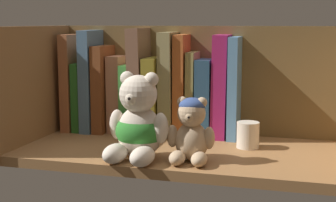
{
  "coord_description": "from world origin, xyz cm",
  "views": [
    {
      "loc": [
        24.82,
        -99.2,
        28.35
      ],
      "look_at": [
        -3.4,
        0.0,
        11.99
      ],
      "focal_mm": 53.59,
      "sensor_mm": 36.0,
      "label": 1
    }
  ],
  "objects_px": {
    "book_4": "(119,93)",
    "book_0": "(76,81)",
    "book_3": "(107,88)",
    "teddy_bear_larger": "(138,125)",
    "book_6": "(143,81)",
    "book_8": "(170,83)",
    "book_12": "(222,86)",
    "pillar_candle": "(248,135)",
    "book_5": "(131,98)",
    "book_2": "(95,80)",
    "book_9": "(183,85)",
    "book_11": "(206,98)",
    "book_1": "(86,95)",
    "book_10": "(193,94)",
    "teddy_bear_smaller": "(191,131)",
    "book_13": "(235,88)",
    "book_7": "(156,95)"
  },
  "relations": [
    {
      "from": "book_4",
      "to": "book_0",
      "type": "bearing_deg",
      "value": 180.0
    },
    {
      "from": "book_3",
      "to": "teddy_bear_larger",
      "type": "relative_size",
      "value": 1.22
    },
    {
      "from": "book_6",
      "to": "book_8",
      "type": "xyz_separation_m",
      "value": [
        0.07,
        0.0,
        -0.0
      ]
    },
    {
      "from": "book_12",
      "to": "pillar_candle",
      "type": "xyz_separation_m",
      "value": [
        0.07,
        -0.09,
        -0.09
      ]
    },
    {
      "from": "book_5",
      "to": "book_2",
      "type": "bearing_deg",
      "value": 180.0
    },
    {
      "from": "book_9",
      "to": "book_11",
      "type": "distance_m",
      "value": 0.06
    },
    {
      "from": "book_1",
      "to": "book_11",
      "type": "xyz_separation_m",
      "value": [
        0.3,
        0.0,
        0.01
      ]
    },
    {
      "from": "book_4",
      "to": "book_10",
      "type": "distance_m",
      "value": 0.18
    },
    {
      "from": "book_8",
      "to": "pillar_candle",
      "type": "bearing_deg",
      "value": -24.4
    },
    {
      "from": "book_0",
      "to": "pillar_candle",
      "type": "distance_m",
      "value": 0.46
    },
    {
      "from": "book_9",
      "to": "book_1",
      "type": "bearing_deg",
      "value": 180.0
    },
    {
      "from": "teddy_bear_smaller",
      "to": "book_10",
      "type": "bearing_deg",
      "value": 102.18
    },
    {
      "from": "book_4",
      "to": "book_5",
      "type": "height_order",
      "value": "book_4"
    },
    {
      "from": "book_0",
      "to": "book_13",
      "type": "xyz_separation_m",
      "value": [
        0.4,
        0.0,
        -0.0
      ]
    },
    {
      "from": "book_11",
      "to": "book_2",
      "type": "bearing_deg",
      "value": 180.0
    },
    {
      "from": "book_7",
      "to": "book_10",
      "type": "height_order",
      "value": "book_10"
    },
    {
      "from": "book_4",
      "to": "book_11",
      "type": "distance_m",
      "value": 0.21
    },
    {
      "from": "book_5",
      "to": "pillar_candle",
      "type": "bearing_deg",
      "value": -16.81
    },
    {
      "from": "book_1",
      "to": "teddy_bear_larger",
      "type": "height_order",
      "value": "teddy_bear_larger"
    },
    {
      "from": "book_9",
      "to": "teddy_bear_larger",
      "type": "xyz_separation_m",
      "value": [
        -0.03,
        -0.23,
        -0.05
      ]
    },
    {
      "from": "book_0",
      "to": "book_5",
      "type": "distance_m",
      "value": 0.15
    },
    {
      "from": "book_7",
      "to": "teddy_bear_smaller",
      "type": "relative_size",
      "value": 1.47
    },
    {
      "from": "book_4",
      "to": "book_7",
      "type": "bearing_deg",
      "value": 0.0
    },
    {
      "from": "book_0",
      "to": "teddy_bear_larger",
      "type": "height_order",
      "value": "book_0"
    },
    {
      "from": "book_1",
      "to": "book_11",
      "type": "relative_size",
      "value": 0.92
    },
    {
      "from": "book_12",
      "to": "book_6",
      "type": "bearing_deg",
      "value": 180.0
    },
    {
      "from": "book_2",
      "to": "pillar_candle",
      "type": "bearing_deg",
      "value": -12.9
    },
    {
      "from": "teddy_bear_larger",
      "to": "book_4",
      "type": "bearing_deg",
      "value": 119.11
    },
    {
      "from": "book_1",
      "to": "book_9",
      "type": "bearing_deg",
      "value": 0.0
    },
    {
      "from": "book_8",
      "to": "book_12",
      "type": "xyz_separation_m",
      "value": [
        0.12,
        0.0,
        -0.0
      ]
    },
    {
      "from": "book_1",
      "to": "book_5",
      "type": "relative_size",
      "value": 1.01
    },
    {
      "from": "book_5",
      "to": "pillar_candle",
      "type": "height_order",
      "value": "book_5"
    },
    {
      "from": "book_0",
      "to": "book_11",
      "type": "distance_m",
      "value": 0.33
    },
    {
      "from": "book_0",
      "to": "book_3",
      "type": "height_order",
      "value": "book_0"
    },
    {
      "from": "book_2",
      "to": "book_1",
      "type": "bearing_deg",
      "value": 180.0
    },
    {
      "from": "book_1",
      "to": "book_3",
      "type": "relative_size",
      "value": 0.8
    },
    {
      "from": "book_3",
      "to": "book_2",
      "type": "bearing_deg",
      "value": 180.0
    },
    {
      "from": "book_2",
      "to": "book_4",
      "type": "height_order",
      "value": "book_2"
    },
    {
      "from": "book_5",
      "to": "teddy_bear_larger",
      "type": "xyz_separation_m",
      "value": [
        0.1,
        -0.23,
        -0.02
      ]
    },
    {
      "from": "book_3",
      "to": "book_10",
      "type": "height_order",
      "value": "book_3"
    },
    {
      "from": "teddy_bear_larger",
      "to": "teddy_bear_smaller",
      "type": "distance_m",
      "value": 0.1
    },
    {
      "from": "book_1",
      "to": "book_10",
      "type": "height_order",
      "value": "book_10"
    },
    {
      "from": "book_3",
      "to": "book_4",
      "type": "bearing_deg",
      "value": 0.0
    },
    {
      "from": "teddy_bear_larger",
      "to": "book_1",
      "type": "bearing_deg",
      "value": 133.17
    },
    {
      "from": "book_9",
      "to": "book_10",
      "type": "xyz_separation_m",
      "value": [
        0.02,
        0.0,
        -0.02
      ]
    },
    {
      "from": "book_3",
      "to": "book_10",
      "type": "relative_size",
      "value": 1.06
    },
    {
      "from": "book_3",
      "to": "book_4",
      "type": "relative_size",
      "value": 1.13
    },
    {
      "from": "book_7",
      "to": "teddy_bear_larger",
      "type": "height_order",
      "value": "book_7"
    },
    {
      "from": "book_12",
      "to": "teddy_bear_smaller",
      "type": "xyz_separation_m",
      "value": [
        -0.02,
        -0.22,
        -0.06
      ]
    },
    {
      "from": "book_12",
      "to": "teddy_bear_larger",
      "type": "distance_m",
      "value": 0.27
    }
  ]
}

